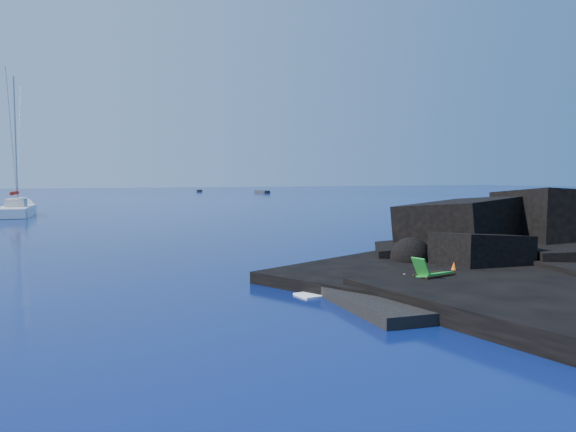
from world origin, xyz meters
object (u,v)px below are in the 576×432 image
distant_boat_b (262,193)px  sailboat (17,216)px  marker_cone (454,270)px  deck_chair (434,268)px  sunbather (397,279)px  distant_boat_a (199,192)px

distant_boat_b → sailboat: bearing=-137.5°
marker_cone → distant_boat_b: size_ratio=0.11×
sailboat → deck_chair: size_ratio=9.28×
sunbather → distant_boat_b: size_ratio=0.35×
sunbather → distant_boat_a: 136.17m
sunbather → distant_boat_b: 120.63m
distant_boat_a → distant_boat_b: 22.07m
sunbather → marker_cone: bearing=-18.9°
marker_cone → distant_boat_b: bearing=70.9°
sailboat → sunbather: bearing=-69.9°
distant_boat_a → sunbather: bearing=-91.6°
sailboat → sunbather: 50.57m
sailboat → deck_chair: 51.41m
sailboat → distant_boat_a: size_ratio=3.24×
sailboat → sunbather: (12.44, -49.02, 0.53)m
deck_chair → sunbather: size_ratio=0.87×
deck_chair → distant_boat_b: size_ratio=0.31×
sunbather → marker_cone: 2.66m
sailboat → distant_boat_b: sailboat is taller
sailboat → marker_cone: size_ratio=25.23×
distant_boat_a → marker_cone: bearing=-90.5°
deck_chair → marker_cone: deck_chair is taller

